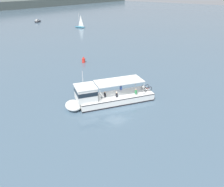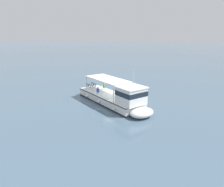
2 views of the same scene
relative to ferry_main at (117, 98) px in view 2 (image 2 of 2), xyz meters
The scene contains 2 objects.
ground_plane 1.88m from the ferry_main, 62.48° to the right, with size 400.00×400.00×0.00m, color slate.
ferry_main is the anchor object (origin of this frame).
Camera 2 is at (-9.80, 24.42, 8.90)m, focal length 32.81 mm.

